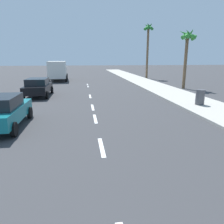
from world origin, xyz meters
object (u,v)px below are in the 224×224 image
(delivery_truck, at_px, (58,70))
(palm_tree_distant, at_px, (148,35))
(parked_car_black, at_px, (38,87))
(palm_tree_far, at_px, (187,41))
(parked_car_teal, at_px, (2,111))
(trash_bin_far, at_px, (200,97))

(delivery_truck, bearing_deg, palm_tree_distant, 4.48)
(parked_car_black, distance_m, palm_tree_far, 15.68)
(parked_car_teal, distance_m, palm_tree_distant, 28.21)
(parked_car_black, bearing_deg, palm_tree_distant, 45.88)
(parked_car_teal, distance_m, palm_tree_far, 19.31)
(parked_car_black, xyz_separation_m, palm_tree_distant, (14.30, 14.78, 5.83))
(parked_car_black, distance_m, delivery_truck, 13.12)
(trash_bin_far, bearing_deg, delivery_truck, 121.26)
(parked_car_teal, relative_size, palm_tree_far, 0.67)
(delivery_truck, distance_m, trash_bin_far, 22.18)
(parked_car_black, bearing_deg, delivery_truck, 88.41)
(palm_tree_far, distance_m, trash_bin_far, 10.11)
(trash_bin_far, bearing_deg, palm_tree_distant, 83.23)
(palm_tree_distant, height_order, trash_bin_far, palm_tree_distant)
(delivery_truck, height_order, trash_bin_far, delivery_truck)
(delivery_truck, relative_size, palm_tree_distant, 0.73)
(delivery_truck, bearing_deg, parked_car_teal, -93.29)
(parked_car_teal, xyz_separation_m, parked_car_black, (-0.00, 8.83, 0.00))
(parked_car_teal, xyz_separation_m, trash_bin_far, (11.84, 2.98, -0.18))
(parked_car_black, relative_size, trash_bin_far, 4.30)
(parked_car_teal, bearing_deg, trash_bin_far, 14.22)
(palm_tree_distant, bearing_deg, trash_bin_far, -96.77)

